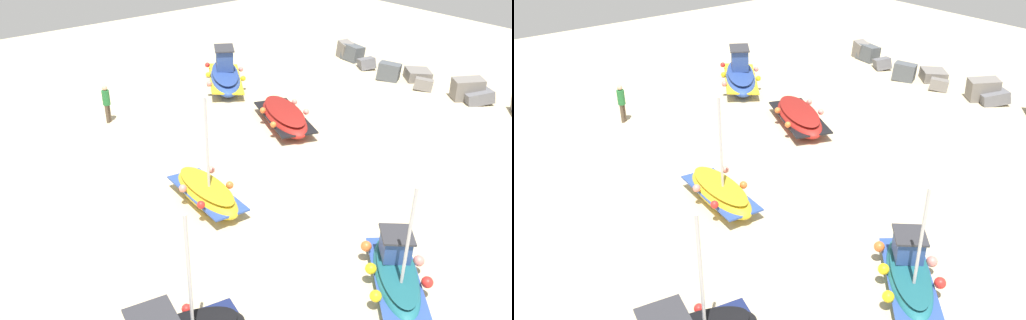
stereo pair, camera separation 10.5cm
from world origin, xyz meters
The scene contains 7 objects.
ground_plane centered at (0.00, 0.00, 0.00)m, with size 48.15×48.15×0.00m, color beige.
fishing_boat_0 centered at (-2.64, 1.31, 0.43)m, with size 4.28×2.87×0.84m.
fishing_boat_1 centered at (-8.08, 2.09, 0.59)m, with size 4.68×3.71×1.97m.
fishing_boat_2 centered at (6.74, -2.96, 0.43)m, with size 3.30×3.09×3.40m.
fishing_boat_3 centered at (0.41, -4.67, 0.43)m, with size 3.41×1.76×3.83m.
person_walking centered at (-7.66, -4.41, 0.97)m, with size 0.32×0.32×1.68m.
breakwater_rocks centered at (0.87, 10.08, 0.40)m, with size 17.41×2.68×1.24m.
Camera 1 is at (13.10, -12.64, 9.69)m, focal length 37.77 mm.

